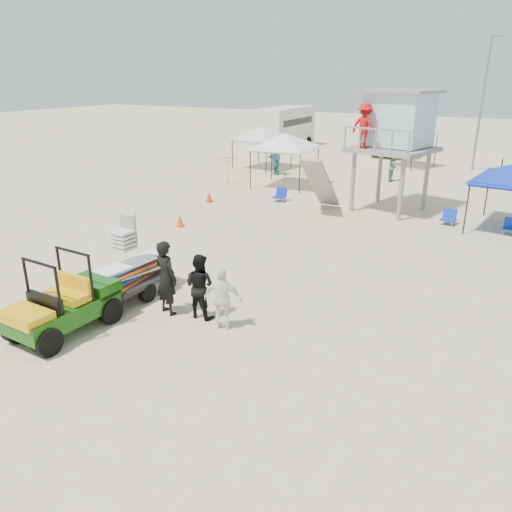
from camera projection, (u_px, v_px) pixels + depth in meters
The scene contains 21 objects.
ground at pixel (173, 345), 11.40m from camera, with size 140.00×140.00×0.00m, color beige.
utility_cart at pixel (60, 298), 11.67m from camera, with size 1.38×2.56×1.91m.
surf_trailer at pixel (130, 267), 13.59m from camera, with size 1.42×2.51×2.12m.
man_left at pixel (166, 278), 12.61m from camera, with size 0.71×0.47×1.96m, color black.
man_mid at pixel (200, 286), 12.47m from camera, with size 0.82×0.64×1.68m, color black.
man_right at pixel (223, 299), 11.89m from camera, with size 0.92×0.38×1.56m, color white.
lifeguard_tower at pixel (393, 124), 21.49m from camera, with size 3.82×3.82×5.08m.
canopy_white_a at pixel (285, 136), 26.55m from camera, with size 3.15×3.15×3.27m.
canopy_white_b at pixel (262, 128), 31.94m from camera, with size 3.31×3.31×3.08m.
canopy_white_c at pixel (410, 124), 32.40m from camera, with size 3.51×3.51×3.33m.
umbrella_a at pixel (227, 170), 27.59m from camera, with size 1.73×1.77×1.59m, color #B13312.
umbrella_b at pixel (295, 162), 30.01m from camera, with size 1.77×1.80×1.62m, color yellow.
cone_near at pixel (209, 197), 24.01m from camera, with size 0.34×0.34×0.50m, color red.
cone_far at pixel (180, 221), 20.12m from camera, with size 0.34×0.34×0.50m, color #E45707.
beach_chair_a at pixel (280, 195), 24.16m from camera, with size 0.59×0.63×0.64m.
beach_chair_b at pixel (449, 217), 20.44m from camera, with size 0.62×0.67×0.64m.
beach_chair_c at pixel (511, 226), 19.14m from camera, with size 0.61×0.65×0.64m.
rv_far_left at pixel (284, 126), 40.85m from camera, with size 2.64×6.80×3.25m.
rv_mid_left at pixel (399, 130), 37.94m from camera, with size 2.65×6.50×3.25m.
light_pole_left at pixel (482, 105), 30.74m from camera, with size 0.14×0.14×8.00m, color slate.
distant_beachgoers at pixel (386, 168), 27.99m from camera, with size 18.63×12.56×1.79m.
Camera 1 is at (6.56, -7.79, 5.83)m, focal length 35.00 mm.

